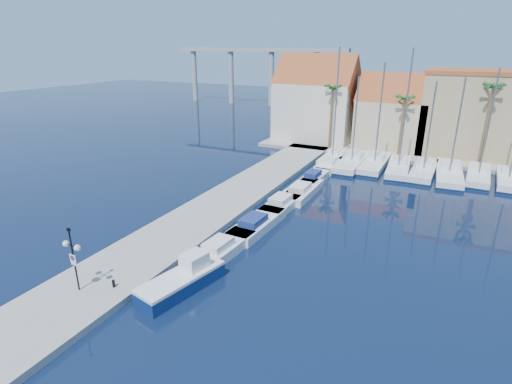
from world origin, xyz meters
TOP-DOWN VIEW (x-y plane):
  - ground at (0.00, 0.00)m, footprint 260.00×260.00m
  - quay_west at (-9.00, 13.50)m, footprint 6.00×77.00m
  - shore_north at (10.00, 48.00)m, footprint 54.00×16.00m
  - lamp_post at (-9.26, -1.33)m, footprint 1.47×0.45m
  - bollard at (-7.52, -0.10)m, footprint 0.20×0.20m
  - fishing_boat at (-3.85, 2.34)m, footprint 3.31×6.44m
  - motorboat_west_0 at (-3.97, 7.50)m, footprint 2.55×6.71m
  - motorboat_west_1 at (-3.63, 12.66)m, footprint 2.60×7.34m
  - motorboat_west_2 at (-3.49, 18.20)m, footprint 2.44×7.01m
  - motorboat_west_3 at (-3.02, 22.34)m, footprint 2.41×7.48m
  - motorboat_west_4 at (-3.33, 27.27)m, footprint 2.16×6.33m
  - motorboat_west_5 at (-3.36, 33.58)m, footprint 2.45×7.29m
  - motorboat_west_6 at (-3.19, 38.42)m, footprint 2.37×6.22m
  - sailboat_0 at (-3.83, 36.81)m, footprint 2.31×8.55m
  - sailboat_1 at (-0.88, 35.72)m, footprint 2.85×10.68m
  - sailboat_2 at (1.92, 36.47)m, footprint 2.77×10.37m
  - sailboat_3 at (4.94, 35.82)m, footprint 3.28×9.93m
  - sailboat_4 at (7.92, 35.92)m, footprint 2.84×9.92m
  - sailboat_5 at (10.75, 36.10)m, footprint 3.59×11.22m
  - sailboat_6 at (13.93, 36.76)m, footprint 2.85×9.38m
  - sailboat_7 at (16.99, 36.57)m, footprint 2.82×9.22m
  - building_0 at (-10.00, 47.00)m, footprint 12.30×9.00m
  - building_1 at (2.00, 47.00)m, footprint 10.30×8.00m
  - building_2 at (13.00, 48.00)m, footprint 14.20×10.20m
  - palm_0 at (-6.00, 42.00)m, footprint 2.60×2.60m
  - palm_1 at (4.00, 42.00)m, footprint 2.60×2.60m
  - palm_2 at (14.00, 42.00)m, footprint 2.60×2.60m
  - viaduct at (-39.07, 82.00)m, footprint 48.00×2.20m

SIDE VIEW (x-z plane):
  - ground at x=0.00m, z-range 0.00..0.00m
  - quay_west at x=-9.00m, z-range 0.00..0.50m
  - shore_north at x=10.00m, z-range 0.00..0.50m
  - motorboat_west_1 at x=-3.63m, z-range -0.19..1.21m
  - motorboat_west_2 at x=-3.49m, z-range -0.19..1.21m
  - motorboat_west_0 at x=-3.97m, z-range -0.19..1.21m
  - motorboat_west_3 at x=-3.02m, z-range -0.19..1.21m
  - motorboat_west_4 at x=-3.33m, z-range -0.19..1.21m
  - motorboat_west_5 at x=-3.36m, z-range -0.19..1.21m
  - motorboat_west_6 at x=-3.19m, z-range -0.19..1.21m
  - sailboat_5 at x=10.75m, z-range -5.32..6.45m
  - sailboat_1 at x=-0.88m, z-range -5.21..6.34m
  - sailboat_4 at x=7.92m, z-range -5.07..6.21m
  - sailboat_2 at x=1.92m, z-range -6.01..7.19m
  - sailboat_6 at x=13.93m, z-range -5.82..7.03m
  - sailboat_3 at x=4.94m, z-range -6.81..8.05m
  - sailboat_7 at x=16.99m, z-range -6.59..7.85m
  - sailboat_0 at x=-3.83m, z-range -6.80..8.12m
  - fishing_boat at x=-3.85m, z-range -0.36..1.79m
  - bollard at x=-7.52m, z-range 0.50..0.99m
  - lamp_post at x=-9.26m, z-range 1.18..5.50m
  - building_1 at x=2.00m, z-range -0.20..10.80m
  - building_2 at x=13.00m, z-range 0.51..12.01m
  - building_0 at x=-10.00m, z-range -0.23..13.27m
  - palm_1 at x=4.00m, z-range 3.56..12.71m
  - palm_0 at x=-6.00m, z-range 4.00..14.15m
  - palm_2 at x=14.00m, z-range 4.44..15.59m
  - viaduct at x=-39.07m, z-range 3.02..17.47m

